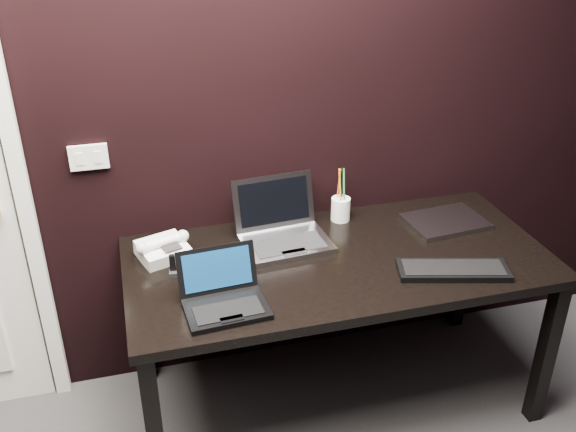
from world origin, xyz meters
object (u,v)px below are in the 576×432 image
object	(u,v)px
closed_laptop	(445,222)
pen_cup	(341,208)
ext_keyboard	(453,270)
silver_laptop	(283,232)
netbook	(224,297)
mobile_phone	(175,267)
desk_phone	(163,249)
desk	(338,273)

from	to	relation	value
closed_laptop	pen_cup	distance (m)	0.46
ext_keyboard	pen_cup	distance (m)	0.60
silver_laptop	ext_keyboard	bearing A→B (deg)	-35.43
netbook	closed_laptop	size ratio (longest dim) A/B	0.85
ext_keyboard	closed_laptop	distance (m)	0.40
netbook	silver_laptop	size ratio (longest dim) A/B	0.80
mobile_phone	ext_keyboard	bearing A→B (deg)	-14.85
silver_laptop	ext_keyboard	size ratio (longest dim) A/B	0.85
netbook	pen_cup	xyz separation A→B (m)	(0.62, 0.51, 0.02)
netbook	pen_cup	bearing A→B (deg)	39.56
desk_phone	pen_cup	size ratio (longest dim) A/B	0.93
silver_laptop	closed_laptop	size ratio (longest dim) A/B	1.07
netbook	closed_laptop	distance (m)	1.11
closed_laptop	desk_phone	size ratio (longest dim) A/B	1.54
desk_phone	mobile_phone	distance (m)	0.14
ext_keyboard	pen_cup	size ratio (longest dim) A/B	1.81
desk	ext_keyboard	size ratio (longest dim) A/B	3.81
silver_laptop	desk_phone	xyz separation A→B (m)	(-0.50, 0.00, -0.01)
desk_phone	silver_laptop	bearing A→B (deg)	-0.11
netbook	ext_keyboard	xyz separation A→B (m)	(0.89, -0.02, -0.02)
desk	closed_laptop	xyz separation A→B (m)	(0.55, 0.14, 0.09)
netbook	silver_laptop	world-z (taller)	silver_laptop
ext_keyboard	desk_phone	world-z (taller)	desk_phone
desk_phone	pen_cup	distance (m)	0.80
desk_phone	netbook	bearing A→B (deg)	-65.63
pen_cup	desk	bearing A→B (deg)	-110.37
silver_laptop	ext_keyboard	world-z (taller)	silver_laptop
silver_laptop	closed_laptop	world-z (taller)	silver_laptop
ext_keyboard	desk_phone	size ratio (longest dim) A/B	1.94
desk	desk_phone	bearing A→B (deg)	165.03
silver_laptop	mobile_phone	world-z (taller)	silver_laptop
silver_laptop	pen_cup	bearing A→B (deg)	22.25
netbook	desk	bearing A→B (deg)	22.31
pen_cup	mobile_phone	bearing A→B (deg)	-161.54
desk	mobile_phone	size ratio (longest dim) A/B	20.57
ext_keyboard	closed_laptop	xyz separation A→B (m)	(0.16, 0.37, -0.00)
desk	ext_keyboard	distance (m)	0.46
ext_keyboard	mobile_phone	xyz separation A→B (m)	(-1.04, 0.27, 0.02)
pen_cup	netbook	bearing A→B (deg)	-140.44
silver_laptop	pen_cup	size ratio (longest dim) A/B	1.53
silver_laptop	netbook	bearing A→B (deg)	-129.48
closed_laptop	pen_cup	xyz separation A→B (m)	(-0.43, 0.16, 0.05)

